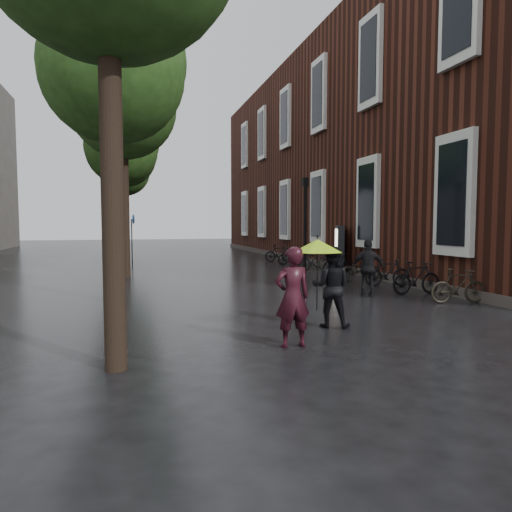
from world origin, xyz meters
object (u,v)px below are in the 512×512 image
object	(u,v)px
pedestrian_walking	(368,268)
ad_lightbox	(339,249)
parked_bicycles	(337,264)
lamp_post	(305,220)
person_burgundy	(292,297)
person_black	(331,287)

from	to	relation	value
pedestrian_walking	ad_lightbox	distance (m)	6.74
pedestrian_walking	parked_bicycles	bearing A→B (deg)	-81.60
parked_bicycles	ad_lightbox	distance (m)	1.25
pedestrian_walking	lamp_post	size ratio (longest dim) A/B	0.45
person_burgundy	person_black	distance (m)	1.81
pedestrian_walking	person_black	bearing A→B (deg)	75.63
person_burgundy	pedestrian_walking	distance (m)	6.10
pedestrian_walking	lamp_post	bearing A→B (deg)	-49.47
parked_bicycles	pedestrian_walking	bearing A→B (deg)	-106.74
person_black	lamp_post	bearing A→B (deg)	-78.17
ad_lightbox	pedestrian_walking	bearing A→B (deg)	-87.71
person_black	parked_bicycles	size ratio (longest dim) A/B	0.11
person_black	parked_bicycles	xyz separation A→B (m)	(4.36, 8.73, -0.37)
parked_bicycles	lamp_post	xyz separation A→B (m)	(-2.44, -2.44, 1.80)
person_black	pedestrian_walking	distance (m)	4.30
ad_lightbox	lamp_post	size ratio (longest dim) A/B	0.55
person_burgundy	pedestrian_walking	world-z (taller)	person_burgundy
person_burgundy	ad_lightbox	distance (m)	12.60
pedestrian_walking	parked_bicycles	xyz separation A→B (m)	(1.63, 5.41, -0.38)
person_burgundy	pedestrian_walking	bearing A→B (deg)	-132.24
person_black	ad_lightbox	size ratio (longest dim) A/B	0.81
pedestrian_walking	ad_lightbox	size ratio (longest dim) A/B	0.82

